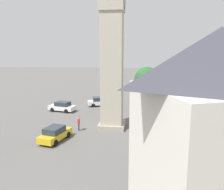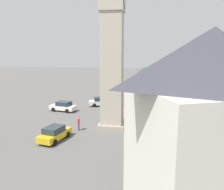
% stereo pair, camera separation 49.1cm
% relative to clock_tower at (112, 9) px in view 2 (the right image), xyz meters
% --- Properties ---
extents(ground_plane, '(200.00, 200.00, 0.00)m').
position_rel_clock_tower_xyz_m(ground_plane, '(-0.00, -0.00, -13.92)').
color(ground_plane, '#605E5B').
extents(clock_tower, '(3.75, 3.75, 23.71)m').
position_rel_clock_tower_xyz_m(clock_tower, '(0.00, 0.00, 0.00)').
color(clock_tower, '#A59C89').
rests_on(clock_tower, ground).
extents(car_blue_kerb, '(4.36, 3.71, 1.53)m').
position_rel_clock_tower_xyz_m(car_blue_kerb, '(-1.51, -10.68, -13.16)').
color(car_blue_kerb, white).
rests_on(car_blue_kerb, ground).
extents(car_silver_kerb, '(4.45, 2.92, 1.53)m').
position_rel_clock_tower_xyz_m(car_silver_kerb, '(-8.96, -5.53, -13.16)').
color(car_silver_kerb, '#236B38').
rests_on(car_silver_kerb, ground).
extents(car_red_corner, '(2.57, 4.40, 1.53)m').
position_rel_clock_tower_xyz_m(car_red_corner, '(6.79, 8.69, -13.16)').
color(car_red_corner, white).
rests_on(car_red_corner, ground).
extents(car_white_side, '(4.40, 2.58, 1.53)m').
position_rel_clock_tower_xyz_m(car_white_side, '(-5.01, 5.36, -13.16)').
color(car_white_side, gold).
rests_on(car_white_side, ground).
extents(car_black_far, '(2.85, 4.44, 1.53)m').
position_rel_clock_tower_xyz_m(car_black_far, '(11.14, 3.55, -13.16)').
color(car_black_far, white).
rests_on(car_black_far, ground).
extents(pedestrian, '(0.50, 0.37, 1.69)m').
position_rel_clock_tower_xyz_m(pedestrian, '(-1.63, 3.75, -12.91)').
color(pedestrian, '#2D3351').
rests_on(pedestrian, ground).
extents(tree, '(4.05, 4.05, 6.73)m').
position_rel_clock_tower_xyz_m(tree, '(11.10, -4.29, -9.24)').
color(tree, brown).
rests_on(tree, ground).
extents(building_corner_back, '(7.79, 8.10, 10.32)m').
position_rel_clock_tower_xyz_m(building_corner_back, '(-16.96, -6.78, -8.67)').
color(building_corner_back, silver).
rests_on(building_corner_back, ground).
extents(road_sign, '(0.60, 0.07, 2.80)m').
position_rel_clock_tower_xyz_m(road_sign, '(-4.75, -6.65, -12.02)').
color(road_sign, gray).
rests_on(road_sign, ground).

